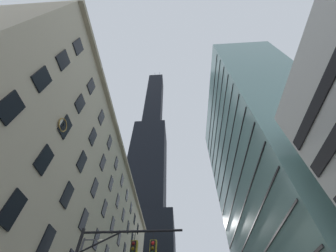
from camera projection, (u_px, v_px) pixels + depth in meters
name	position (u px, v px, depth m)	size (l,w,h in m)	color
station_building	(63.00, 240.00, 31.40)	(15.82, 59.94, 29.82)	#BCAF93
dark_skyscraper	(146.00, 188.00, 103.33)	(28.49, 28.49, 205.27)	black
glass_office_midrise	(265.00, 168.00, 42.73)	(14.92, 34.69, 58.48)	gray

